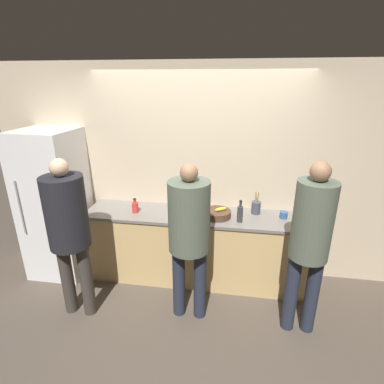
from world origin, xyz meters
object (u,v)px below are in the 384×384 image
object	(u,v)px
refrigerator	(56,204)
potted_plant	(197,198)
fruit_bowl	(217,214)
utensil_crock	(256,207)
person_center	(189,228)
person_right	(310,237)
cup_blue	(284,215)
person_left	(68,224)
bottle_red	(135,207)
bottle_dark	(240,213)

from	to	relation	value
refrigerator	potted_plant	distance (m)	1.78
fruit_bowl	utensil_crock	xyz separation A→B (m)	(0.45, 0.17, 0.04)
person_center	utensil_crock	bearing A→B (deg)	49.16
person_right	utensil_crock	size ratio (longest dim) A/B	6.42
potted_plant	cup_blue	bearing A→B (deg)	-8.77
fruit_bowl	potted_plant	xyz separation A→B (m)	(-0.27, 0.25, 0.08)
person_left	fruit_bowl	distance (m)	1.61
potted_plant	person_center	bearing A→B (deg)	-87.24
person_center	utensil_crock	xyz separation A→B (m)	(0.67, 0.78, -0.07)
person_center	utensil_crock	size ratio (longest dim) A/B	6.16
person_center	cup_blue	distance (m)	1.21
fruit_bowl	potted_plant	size ratio (longest dim) A/B	1.40
fruit_bowl	bottle_red	world-z (taller)	bottle_red
person_left	cup_blue	size ratio (longest dim) A/B	19.47
refrigerator	fruit_bowl	bearing A→B (deg)	0.57
person_right	bottle_red	distance (m)	1.97
fruit_bowl	potted_plant	bearing A→B (deg)	137.63
person_center	cup_blue	size ratio (longest dim) A/B	19.04
person_right	cup_blue	distance (m)	0.75
person_center	bottle_dark	bearing A→B (deg)	46.94
refrigerator	person_left	xyz separation A→B (m)	(0.62, -0.74, 0.13)
cup_blue	potted_plant	distance (m)	1.04
refrigerator	utensil_crock	bearing A→B (deg)	4.38
person_right	bottle_red	xyz separation A→B (m)	(-1.87, 0.61, -0.09)
person_right	potted_plant	world-z (taller)	person_right
bottle_red	potted_plant	size ratio (longest dim) A/B	0.77
person_center	fruit_bowl	distance (m)	0.66
refrigerator	person_center	size ratio (longest dim) A/B	1.10
fruit_bowl	potted_plant	distance (m)	0.38
refrigerator	bottle_dark	distance (m)	2.29
person_right	fruit_bowl	world-z (taller)	person_right
person_center	fruit_bowl	size ratio (longest dim) A/B	5.31
person_left	utensil_crock	distance (m)	2.08
fruit_bowl	person_center	bearing A→B (deg)	-110.57
utensil_crock	bottle_red	xyz separation A→B (m)	(-1.43, -0.19, -0.01)
person_left	fruit_bowl	world-z (taller)	person_left
utensil_crock	bottle_dark	distance (m)	0.32
bottle_dark	cup_blue	distance (m)	0.53
person_center	person_right	world-z (taller)	person_right
bottle_red	bottle_dark	size ratio (longest dim) A/B	0.68
person_left	bottle_dark	world-z (taller)	person_left
person_right	cup_blue	bearing A→B (deg)	100.30
person_right	cup_blue	world-z (taller)	person_right
utensil_crock	cup_blue	size ratio (longest dim) A/B	3.09
utensil_crock	refrigerator	bearing A→B (deg)	-175.62
refrigerator	person_left	distance (m)	0.97
bottle_dark	bottle_red	bearing A→B (deg)	176.93
refrigerator	person_center	xyz separation A→B (m)	(1.80, -0.59, 0.11)
person_left	bottle_red	distance (m)	0.85
utensil_crock	cup_blue	xyz separation A→B (m)	(0.31, -0.08, -0.04)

